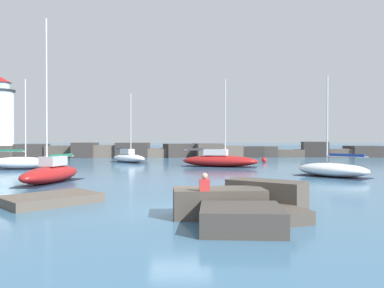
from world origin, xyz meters
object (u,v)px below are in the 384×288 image
Objects in this scene: sailboat_moored_0 at (21,163)px; sailboat_moored_2 at (219,160)px; sailboat_moored_1 at (128,157)px; sailboat_moored_3 at (332,170)px; sailboat_moored_4 at (51,173)px; lighthouse at (1,123)px; mooring_buoy_orange_near at (264,160)px; person_on_rocks at (205,194)px.

sailboat_moored_0 is 0.95× the size of sailboat_moored_2.
sailboat_moored_2 is (10.60, -7.93, 0.05)m from sailboat_moored_1.
sailboat_moored_2 is at bearing -36.81° from sailboat_moored_1.
sailboat_moored_0 is 28.87m from sailboat_moored_3.
sailboat_moored_4 is (6.78, -11.86, 0.06)m from sailboat_moored_0.
sailboat_moored_0 is 13.82m from sailboat_moored_1.
sailboat_moored_2 reaches higher than sailboat_moored_1.
sailboat_moored_4 is at bearing -60.24° from sailboat_moored_0.
sailboat_moored_2 is (19.93, 2.26, 0.07)m from sailboat_moored_0.
sailboat_moored_3 is (40.03, -32.65, -4.99)m from lighthouse.
sailboat_moored_1 is at bearing -31.85° from lighthouse.
sailboat_moored_0 is 20.06m from sailboat_moored_2.
sailboat_moored_2 is 11.11× the size of mooring_buoy_orange_near.
sailboat_moored_0 is 29.04m from person_on_rocks.
sailboat_moored_2 is 1.17× the size of sailboat_moored_3.
sailboat_moored_1 is 17.18m from mooring_buoy_orange_near.
sailboat_moored_0 reaches higher than sailboat_moored_3.
sailboat_moored_1 reaches higher than person_on_rocks.
mooring_buoy_orange_near is (6.55, 6.90, -0.38)m from sailboat_moored_2.
person_on_rocks is at bearing -59.06° from lighthouse.
sailboat_moored_1 is 22.20m from sailboat_moored_4.
lighthouse reaches higher than sailboat_moored_0.
sailboat_moored_4 is at bearing -61.52° from lighthouse.
sailboat_moored_0 reaches higher than mooring_buoy_orange_near.
person_on_rocks is at bearing -126.54° from sailboat_moored_3.
sailboat_moored_0 is at bearing 123.83° from person_on_rocks.
sailboat_moored_1 is 0.94× the size of sailboat_moored_2.
mooring_buoy_orange_near is at bearing 46.49° from sailboat_moored_2.
sailboat_moored_2 is at bearing -33.53° from lighthouse.
sailboat_moored_1 is 34.99m from person_on_rocks.
sailboat_moored_1 is 1.09× the size of sailboat_moored_3.
sailboat_moored_2 is at bearing 6.46° from sailboat_moored_0.
sailboat_moored_3 is (18.15, -19.06, -0.08)m from sailboat_moored_1.
mooring_buoy_orange_near is 34.85m from person_on_rocks.
lighthouse is at bearing 118.48° from sailboat_moored_4.
sailboat_moored_3 is 18.05m from mooring_buoy_orange_near.
sailboat_moored_1 is at bearing 101.27° from person_on_rocks.
sailboat_moored_4 is (-2.55, -22.05, 0.04)m from sailboat_moored_1.
sailboat_moored_2 is at bearing 124.14° from sailboat_moored_3.
sailboat_moored_3 is at bearing 53.46° from person_on_rocks.
sailboat_moored_4 reaches higher than sailboat_moored_1.
sailboat_moored_0 reaches higher than person_on_rocks.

